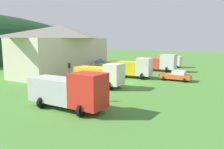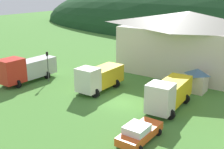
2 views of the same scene
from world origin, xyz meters
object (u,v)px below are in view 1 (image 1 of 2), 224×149
play_shed_cream (100,66)px  service_pickup_orange (176,76)px  crane_truck_red (70,90)px  light_truck_cream (172,62)px  traffic_light_west (69,78)px  traffic_cone_near_pickup (139,78)px  flatbed_truck_yellow (131,67)px  depot_building (62,49)px  traffic_cone_mid_row (164,79)px  heavy_rig_striped (101,75)px  tow_truck_silver (158,62)px

play_shed_cream → service_pickup_orange: size_ratio=0.60×
crane_truck_red → light_truck_cream: crane_truck_red is taller
traffic_light_west → traffic_cone_near_pickup: size_ratio=7.69×
play_shed_cream → flatbed_truck_yellow: flatbed_truck_yellow is taller
depot_building → traffic_cone_mid_row: (4.06, -18.55, -4.76)m
flatbed_truck_yellow → light_truck_cream: bearing=80.3°
heavy_rig_striped → traffic_cone_near_pickup: bearing=79.6°
crane_truck_red → traffic_cone_near_pickup: 19.75m
heavy_rig_striped → light_truck_cream: heavy_rig_striped is taller
depot_building → flatbed_truck_yellow: bearing=-76.4°
service_pickup_orange → traffic_light_west: 19.45m
depot_building → traffic_light_west: (-14.22, -13.74, -2.21)m
heavy_rig_striped → traffic_cone_near_pickup: 9.79m
depot_building → traffic_light_west: size_ratio=4.95×
tow_truck_silver → traffic_cone_mid_row: 10.54m
flatbed_truck_yellow → tow_truck_silver: size_ratio=0.92×
depot_building → play_shed_cream: 7.89m
traffic_light_west → play_shed_cream: bearing=23.0°
depot_building → light_truck_cream: depot_building is taller
light_truck_cream → service_pickup_orange: (-17.73, -5.57, -0.44)m
depot_building → crane_truck_red: depot_building is taller
play_shed_cream → tow_truck_silver: tow_truck_silver is taller
service_pickup_orange → traffic_cone_mid_row: 2.14m
light_truck_cream → play_shed_cream: bearing=-112.5°
play_shed_cream → tow_truck_silver: size_ratio=0.35×
play_shed_cream → traffic_cone_mid_row: (0.23, -12.45, -1.54)m
heavy_rig_striped → flatbed_truck_yellow: 9.44m
crane_truck_red → tow_truck_silver: 30.01m
tow_truck_silver → service_pickup_orange: 11.50m
traffic_light_west → service_pickup_orange: bearing=-20.5°
service_pickup_orange → traffic_cone_near_pickup: (-0.78, 6.10, -0.83)m
service_pickup_orange → traffic_cone_mid_row: service_pickup_orange is taller
tow_truck_silver → traffic_cone_mid_row: size_ratio=16.36×
light_truck_cream → depot_building: bearing=-120.7°
depot_building → play_shed_cream: depot_building is taller
heavy_rig_striped → traffic_cone_near_pickup: heavy_rig_striped is taller
depot_building → flatbed_truck_yellow: depot_building is taller
traffic_light_west → traffic_cone_near_pickup: bearing=-2.2°
light_truck_cream → traffic_light_west: (-35.88, 1.21, 1.28)m
play_shed_cream → traffic_cone_near_pickup: size_ratio=5.53×
heavy_rig_striped → traffic_cone_mid_row: heavy_rig_striped is taller
depot_building → traffic_cone_near_pickup: depot_building is taller
heavy_rig_striped → traffic_cone_mid_row: (10.38, -5.90, -1.76)m
heavy_rig_striped → light_truck_cream: 28.08m
crane_truck_red → light_truck_cream: size_ratio=1.56×
traffic_cone_near_pickup → heavy_rig_striped: bearing=169.4°
play_shed_cream → traffic_cone_mid_row: size_ratio=5.69×
depot_building → traffic_cone_mid_row: 19.57m
play_shed_cream → crane_truck_red: bearing=-154.8°
traffic_cone_near_pickup → crane_truck_red: bearing=-176.3°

